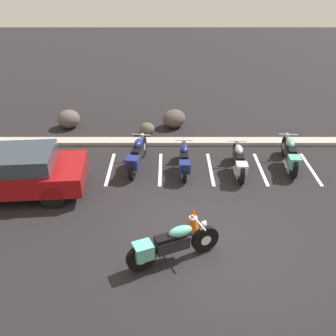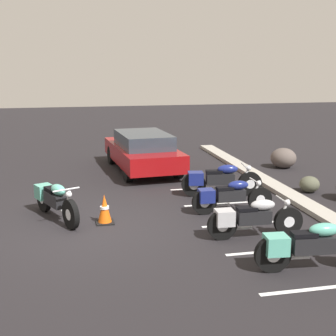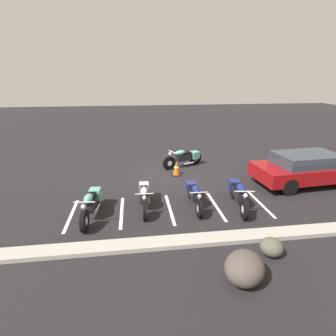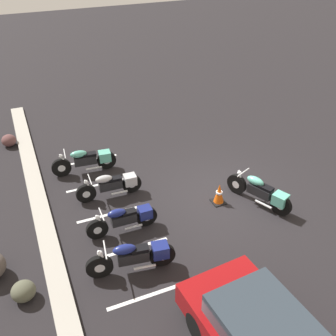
% 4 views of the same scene
% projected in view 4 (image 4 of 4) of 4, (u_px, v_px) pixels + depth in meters
% --- Properties ---
extents(ground, '(60.00, 60.00, 0.00)m').
position_uv_depth(ground, '(223.00, 195.00, 12.18)').
color(ground, black).
extents(motorcycle_teal_featured, '(2.04, 1.05, 0.86)m').
position_uv_depth(motorcycle_teal_featured, '(262.00, 192.00, 11.55)').
color(motorcycle_teal_featured, black).
rests_on(motorcycle_teal_featured, ground).
extents(parked_bike_0, '(0.70, 2.17, 0.86)m').
position_uv_depth(parked_bike_0, '(136.00, 256.00, 9.39)').
color(parked_bike_0, black).
rests_on(parked_bike_0, ground).
extents(parked_bike_1, '(0.56, 1.99, 0.78)m').
position_uv_depth(parked_bike_1, '(126.00, 218.00, 10.61)').
color(parked_bike_1, black).
rests_on(parked_bike_1, ground).
extents(parked_bike_2, '(0.57, 2.03, 0.80)m').
position_uv_depth(parked_bike_2, '(112.00, 185.00, 11.92)').
color(parked_bike_2, black).
rests_on(parked_bike_2, ground).
extents(parked_bike_3, '(0.60, 2.14, 0.84)m').
position_uv_depth(parked_bike_3, '(87.00, 160.00, 13.06)').
color(parked_bike_3, black).
rests_on(parked_bike_3, ground).
extents(concrete_curb, '(18.00, 0.50, 0.12)m').
position_uv_depth(concrete_curb, '(48.00, 240.00, 10.41)').
color(concrete_curb, '#A8A399').
rests_on(concrete_curb, ground).
extents(landscape_rock_0, '(0.77, 0.77, 0.45)m').
position_uv_depth(landscape_rock_0, '(23.00, 291.00, 8.81)').
color(landscape_rock_0, '#515241').
rests_on(landscape_rock_0, ground).
extents(landscape_rock_3, '(0.69, 0.67, 0.45)m').
position_uv_depth(landscape_rock_3, '(9.00, 140.00, 14.65)').
color(landscape_rock_3, brown).
rests_on(landscape_rock_3, ground).
extents(traffic_cone, '(0.40, 0.40, 0.66)m').
position_uv_depth(traffic_cone, '(219.00, 194.00, 11.71)').
color(traffic_cone, black).
rests_on(traffic_cone, ground).
extents(stall_line_0, '(0.10, 2.10, 0.00)m').
position_uv_depth(stall_line_0, '(151.00, 295.00, 9.00)').
color(stall_line_0, white).
rests_on(stall_line_0, ground).
extents(stall_line_1, '(0.10, 2.10, 0.00)m').
position_uv_depth(stall_line_1, '(130.00, 249.00, 10.21)').
color(stall_line_1, white).
rests_on(stall_line_1, ground).
extents(stall_line_2, '(0.10, 2.10, 0.00)m').
position_uv_depth(stall_line_2, '(113.00, 213.00, 11.43)').
color(stall_line_2, white).
rests_on(stall_line_2, ground).
extents(stall_line_3, '(0.10, 2.10, 0.00)m').
position_uv_depth(stall_line_3, '(99.00, 185.00, 12.65)').
color(stall_line_3, white).
rests_on(stall_line_3, ground).
extents(stall_line_4, '(0.10, 2.10, 0.00)m').
position_uv_depth(stall_line_4, '(88.00, 161.00, 13.87)').
color(stall_line_4, white).
rests_on(stall_line_4, ground).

